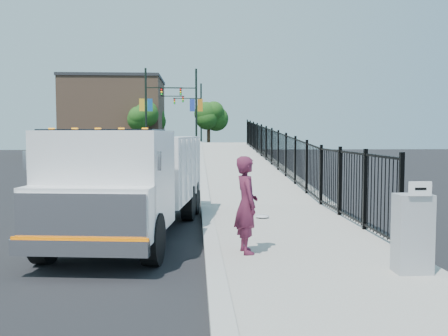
{
  "coord_description": "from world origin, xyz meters",
  "views": [
    {
      "loc": [
        -0.31,
        -11.11,
        2.32
      ],
      "look_at": [
        0.44,
        2.0,
        1.4
      ],
      "focal_mm": 40.0,
      "sensor_mm": 36.0,
      "label": 1
    }
  ],
  "objects": [
    {
      "name": "debris",
      "position": [
        1.42,
        1.66,
        0.16
      ],
      "size": [
        0.36,
        0.36,
        0.09
      ],
      "primitive_type": "ellipsoid",
      "color": "silver",
      "rests_on": "sidewalk"
    },
    {
      "name": "building",
      "position": [
        -9.0,
        44.0,
        4.0
      ],
      "size": [
        10.0,
        10.0,
        8.0
      ],
      "primitive_type": "cube",
      "color": "#8C664C",
      "rests_on": "ground"
    },
    {
      "name": "iron_fence",
      "position": [
        3.55,
        12.0,
        0.9
      ],
      "size": [
        0.1,
        28.0,
        1.8
      ],
      "primitive_type": "cube",
      "color": "black",
      "rests_on": "ground"
    },
    {
      "name": "ground",
      "position": [
        0.0,
        0.0,
        0.0
      ],
      "size": [
        120.0,
        120.0,
        0.0
      ],
      "primitive_type": "plane",
      "color": "black",
      "rests_on": "ground"
    },
    {
      "name": "arrow_sign",
      "position": [
        3.1,
        -3.76,
        1.48
      ],
      "size": [
        0.35,
        0.04,
        0.22
      ],
      "primitive_type": "cube",
      "color": "white",
      "rests_on": "utility_cabinet"
    },
    {
      "name": "light_pole_3",
      "position": [
        0.04,
        46.5,
        4.36
      ],
      "size": [
        3.77,
        0.22,
        8.0
      ],
      "color": "black",
      "rests_on": "ground"
    },
    {
      "name": "worker",
      "position": [
        0.62,
        -2.08,
        1.01
      ],
      "size": [
        0.53,
        0.71,
        1.79
      ],
      "primitive_type": "imported",
      "rotation": [
        0.0,
        0.0,
        1.74
      ],
      "color": "#551A31",
      "rests_on": "sidewalk"
    },
    {
      "name": "tree_1",
      "position": [
        1.05,
        40.53,
        3.93
      ],
      "size": [
        2.37,
        2.37,
        5.19
      ],
      "color": "#382314",
      "rests_on": "ground"
    },
    {
      "name": "tree_0",
      "position": [
        -5.02,
        37.68,
        3.94
      ],
      "size": [
        2.49,
        2.49,
        5.24
      ],
      "color": "#382314",
      "rests_on": "ground"
    },
    {
      "name": "ramp",
      "position": [
        2.12,
        16.0,
        0.0
      ],
      "size": [
        3.95,
        24.06,
        3.19
      ],
      "primitive_type": "cube",
      "rotation": [
        0.06,
        0.0,
        0.0
      ],
      "color": "#9E998E",
      "rests_on": "ground"
    },
    {
      "name": "light_pole_2",
      "position": [
        -4.38,
        43.1,
        4.36
      ],
      "size": [
        3.77,
        0.22,
        8.0
      ],
      "color": "black",
      "rests_on": "ground"
    },
    {
      "name": "sidewalk",
      "position": [
        1.93,
        -2.0,
        0.06
      ],
      "size": [
        3.55,
        12.0,
        0.12
      ],
      "primitive_type": "cube",
      "color": "#9E998E",
      "rests_on": "ground"
    },
    {
      "name": "light_pole_0",
      "position": [
        -4.34,
        33.17,
        4.36
      ],
      "size": [
        3.77,
        0.22,
        8.0
      ],
      "color": "black",
      "rests_on": "ground"
    },
    {
      "name": "truck",
      "position": [
        -1.74,
        0.12,
        1.36
      ],
      "size": [
        3.09,
        7.28,
        2.42
      ],
      "rotation": [
        0.0,
        0.0,
        -0.12
      ],
      "color": "black",
      "rests_on": "ground"
    },
    {
      "name": "light_pole_1",
      "position": [
        -0.54,
        33.35,
        4.36
      ],
      "size": [
        3.78,
        0.22,
        8.0
      ],
      "color": "black",
      "rests_on": "ground"
    },
    {
      "name": "utility_cabinet",
      "position": [
        3.1,
        -3.54,
        0.75
      ],
      "size": [
        0.55,
        0.4,
        1.25
      ],
      "primitive_type": "cube",
      "color": "gray",
      "rests_on": "sidewalk"
    },
    {
      "name": "curb",
      "position": [
        0.0,
        -2.0,
        0.08
      ],
      "size": [
        0.3,
        12.0,
        0.16
      ],
      "primitive_type": "cube",
      "color": "#ADAAA3",
      "rests_on": "ground"
    },
    {
      "name": "tree_2",
      "position": [
        -5.23,
        46.18,
        3.96
      ],
      "size": [
        2.91,
        2.91,
        5.46
      ],
      "color": "#382314",
      "rests_on": "ground"
    }
  ]
}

